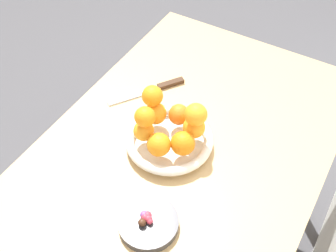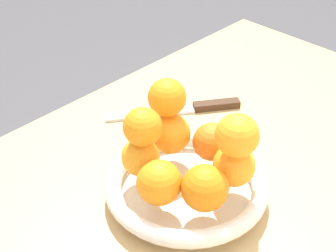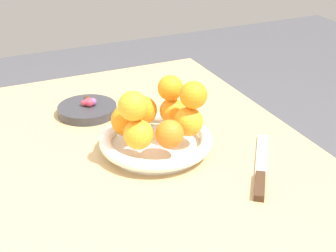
% 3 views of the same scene
% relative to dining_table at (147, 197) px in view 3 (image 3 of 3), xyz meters
% --- Properties ---
extents(dining_table, '(1.10, 0.76, 0.74)m').
position_rel_dining_table_xyz_m(dining_table, '(0.00, 0.00, 0.00)').
color(dining_table, tan).
rests_on(dining_table, ground_plane).
extents(fruit_bowl, '(0.25, 0.25, 0.04)m').
position_rel_dining_table_xyz_m(fruit_bowl, '(0.04, -0.04, 0.11)').
color(fruit_bowl, white).
rests_on(fruit_bowl, dining_table).
extents(candy_dish, '(0.15, 0.15, 0.02)m').
position_rel_dining_table_xyz_m(candy_dish, '(0.28, 0.04, 0.10)').
color(candy_dish, '#333338').
rests_on(candy_dish, dining_table).
extents(orange_0, '(0.06, 0.06, 0.06)m').
position_rel_dining_table_xyz_m(orange_0, '(0.01, -0.10, 0.16)').
color(orange_0, orange).
rests_on(orange_0, fruit_bowl).
extents(orange_1, '(0.06, 0.06, 0.06)m').
position_rel_dining_table_xyz_m(orange_1, '(0.08, -0.10, 0.16)').
color(orange_1, orange).
rests_on(orange_1, fruit_bowl).
extents(orange_2, '(0.06, 0.06, 0.06)m').
position_rel_dining_table_xyz_m(orange_2, '(0.10, -0.03, 0.16)').
color(orange_2, orange).
rests_on(orange_2, fruit_bowl).
extents(orange_3, '(0.07, 0.07, 0.07)m').
position_rel_dining_table_xyz_m(orange_3, '(0.07, 0.02, 0.16)').
color(orange_3, orange).
rests_on(orange_3, fruit_bowl).
extents(orange_4, '(0.06, 0.06, 0.06)m').
position_rel_dining_table_xyz_m(orange_4, '(0.00, 0.02, 0.16)').
color(orange_4, orange).
rests_on(orange_4, fruit_bowl).
extents(orange_5, '(0.06, 0.06, 0.06)m').
position_rel_dining_table_xyz_m(orange_5, '(-0.02, -0.04, 0.16)').
color(orange_5, orange).
rests_on(orange_5, fruit_bowl).
extents(orange_6, '(0.06, 0.06, 0.06)m').
position_rel_dining_table_xyz_m(orange_6, '(0.08, -0.09, 0.21)').
color(orange_6, orange).
rests_on(orange_6, orange_1).
extents(orange_7, '(0.06, 0.06, 0.06)m').
position_rel_dining_table_xyz_m(orange_7, '(0.01, -0.11, 0.22)').
color(orange_7, orange).
rests_on(orange_7, orange_0).
extents(orange_8, '(0.06, 0.06, 0.06)m').
position_rel_dining_table_xyz_m(orange_8, '(0.01, 0.02, 0.22)').
color(orange_8, orange).
rests_on(orange_8, orange_4).
extents(candy_ball_0, '(0.02, 0.02, 0.02)m').
position_rel_dining_table_xyz_m(candy_ball_0, '(0.30, 0.04, 0.12)').
color(candy_ball_0, '#472819').
rests_on(candy_ball_0, candy_dish).
extents(candy_ball_1, '(0.02, 0.02, 0.02)m').
position_rel_dining_table_xyz_m(candy_ball_1, '(0.28, 0.04, 0.12)').
color(candy_ball_1, '#C6384C').
rests_on(candy_ball_1, candy_dish).
extents(candy_ball_2, '(0.02, 0.02, 0.02)m').
position_rel_dining_table_xyz_m(candy_ball_2, '(0.29, 0.05, 0.12)').
color(candy_ball_2, '#C6384C').
rests_on(candy_ball_2, candy_dish).
extents(candy_ball_3, '(0.02, 0.02, 0.02)m').
position_rel_dining_table_xyz_m(candy_ball_3, '(0.28, 0.03, 0.12)').
color(candy_ball_3, '#8C4C99').
rests_on(candy_ball_3, candy_dish).
extents(candy_ball_4, '(0.02, 0.02, 0.02)m').
position_rel_dining_table_xyz_m(candy_ball_4, '(0.28, 0.04, 0.12)').
color(candy_ball_4, '#C6384C').
rests_on(candy_ball_4, candy_dish).
extents(candy_ball_5, '(0.02, 0.02, 0.02)m').
position_rel_dining_table_xyz_m(candy_ball_5, '(0.28, 0.04, 0.12)').
color(candy_ball_5, '#C6384C').
rests_on(candy_ball_5, candy_dish).
extents(knife, '(0.22, 0.17, 0.01)m').
position_rel_dining_table_xyz_m(knife, '(-0.13, -0.20, 0.09)').
color(knife, '#3F2819').
rests_on(knife, dining_table).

